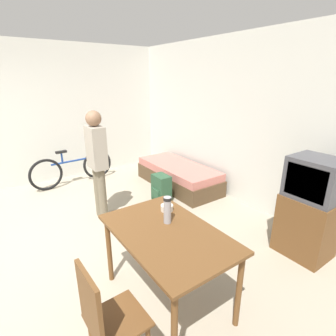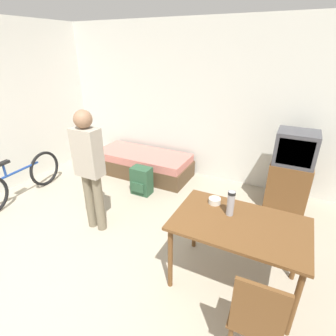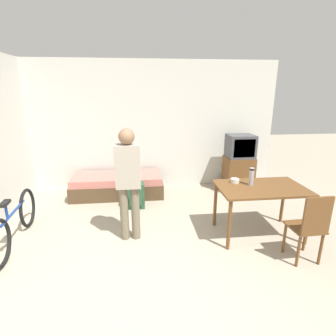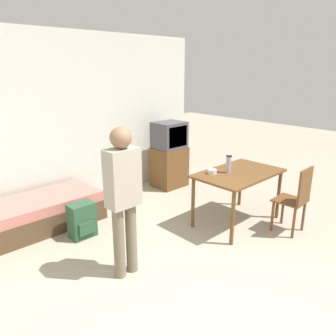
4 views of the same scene
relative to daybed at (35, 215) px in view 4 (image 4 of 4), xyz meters
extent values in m
plane|color=#9E937F|center=(0.58, -3.15, -0.21)|extent=(20.00, 20.00, 0.00)
cube|color=silver|center=(0.58, 0.50, 1.14)|extent=(5.72, 0.06, 2.70)
cube|color=#4C3823|center=(0.00, 0.00, -0.07)|extent=(1.83, 0.78, 0.30)
cube|color=#B76B60|center=(0.00, 0.00, 0.15)|extent=(1.78, 0.76, 0.14)
cube|color=brown|center=(2.55, -0.01, 0.16)|extent=(0.57, 0.49, 0.74)
cube|color=#424247|center=(2.55, -0.01, 0.76)|extent=(0.54, 0.46, 0.47)
cube|color=black|center=(2.55, -0.24, 0.76)|extent=(0.44, 0.01, 0.37)
cube|color=brown|center=(2.20, -1.79, 0.53)|extent=(1.25, 0.79, 0.03)
cylinder|color=brown|center=(1.63, -2.13, 0.15)|extent=(0.05, 0.05, 0.73)
cylinder|color=brown|center=(2.76, -2.13, 0.15)|extent=(0.05, 0.05, 0.73)
cylinder|color=brown|center=(1.63, -1.46, 0.15)|extent=(0.05, 0.05, 0.73)
cylinder|color=brown|center=(2.76, -1.46, 0.15)|extent=(0.05, 0.05, 0.73)
cube|color=brown|center=(2.50, -2.42, 0.23)|extent=(0.39, 0.39, 0.02)
cube|color=brown|center=(2.51, -2.60, 0.48)|extent=(0.35, 0.04, 0.47)
cylinder|color=brown|center=(2.65, -2.27, 0.00)|extent=(0.04, 0.04, 0.43)
cylinder|color=brown|center=(2.35, -2.28, 0.00)|extent=(0.04, 0.04, 0.43)
cylinder|color=brown|center=(2.66, -2.57, 0.00)|extent=(0.04, 0.04, 0.43)
cylinder|color=brown|center=(2.36, -2.58, 0.00)|extent=(0.04, 0.04, 0.43)
cylinder|color=#6B604C|center=(0.22, -1.70, 0.19)|extent=(0.12, 0.12, 0.80)
cylinder|color=#6B604C|center=(0.38, -1.70, 0.19)|extent=(0.12, 0.12, 0.80)
cube|color=#9E9384|center=(0.30, -1.70, 0.89)|extent=(0.34, 0.20, 0.60)
sphere|color=#846047|center=(0.30, -1.70, 1.30)|extent=(0.22, 0.22, 0.22)
cylinder|color=#99999E|center=(2.07, -1.70, 0.68)|extent=(0.07, 0.07, 0.26)
cylinder|color=black|center=(2.07, -1.70, 0.79)|extent=(0.07, 0.07, 0.03)
cylinder|color=beige|center=(1.88, -1.57, 0.58)|extent=(0.13, 0.13, 0.06)
cube|color=#284C33|center=(0.37, -0.64, 0.02)|extent=(0.33, 0.22, 0.47)
cube|color=#284C33|center=(0.37, -0.77, -0.05)|extent=(0.23, 0.03, 0.16)
camera|label=1|loc=(3.83, -2.93, 1.83)|focal=28.00mm
camera|label=2|loc=(2.49, -3.89, 2.06)|focal=28.00mm
camera|label=3|loc=(0.47, -5.15, 1.89)|focal=28.00mm
camera|label=4|loc=(-1.49, -4.26, 1.95)|focal=35.00mm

